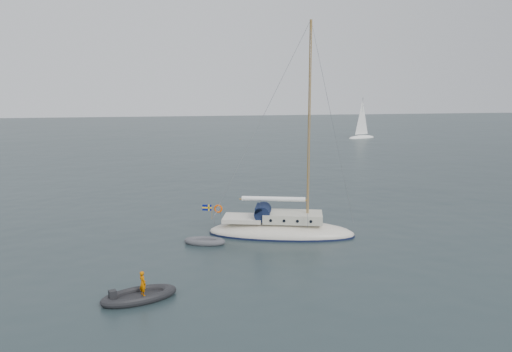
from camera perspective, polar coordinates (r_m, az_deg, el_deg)
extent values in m
plane|color=black|center=(33.36, -1.67, -7.30)|extent=(300.00, 300.00, 0.00)
ellipsoid|color=silver|center=(34.35, 2.90, -6.50)|extent=(9.91, 3.08, 1.65)
cube|color=beige|center=(34.24, 4.17, -4.60)|extent=(3.96, 2.09, 0.61)
cube|color=silver|center=(33.56, -1.48, -5.19)|extent=(2.64, 2.09, 0.28)
cylinder|color=#0F1833|center=(33.69, 0.83, -4.28)|extent=(1.06, 1.82, 1.06)
cube|color=#0F1833|center=(33.60, 0.46, -3.94)|extent=(0.50, 1.82, 0.44)
cylinder|color=olive|center=(33.50, 5.95, 5.98)|extent=(0.17, 0.17, 13.21)
cylinder|color=olive|center=(33.46, 5.98, 7.11)|extent=(0.06, 2.42, 0.06)
cylinder|color=olive|center=(33.64, 2.03, -2.78)|extent=(4.62, 0.11, 0.11)
cylinder|color=white|center=(33.63, 2.03, -2.69)|extent=(4.30, 0.31, 0.31)
cylinder|color=gray|center=(33.20, -4.49, -4.54)|extent=(0.04, 2.42, 0.04)
torus|color=#F65100|center=(33.83, -4.72, -4.27)|extent=(0.59, 0.11, 0.59)
cylinder|color=olive|center=(33.19, -5.15, -4.75)|extent=(0.03, 0.03, 0.99)
cube|color=navy|center=(33.07, -5.73, -4.22)|extent=(0.66, 0.02, 0.42)
cube|color=yellow|center=(33.07, -5.73, -4.22)|extent=(0.68, 0.03, 0.10)
cube|color=yellow|center=(33.09, -5.52, -4.22)|extent=(0.10, 0.03, 0.44)
cylinder|color=black|center=(34.89, 1.44, -4.30)|extent=(0.20, 0.07, 0.20)
cylinder|color=black|center=(32.90, 2.25, -5.19)|extent=(0.20, 0.07, 0.20)
cylinder|color=black|center=(35.09, 2.85, -4.22)|extent=(0.20, 0.07, 0.20)
cylinder|color=black|center=(33.11, 3.74, -5.10)|extent=(0.20, 0.07, 0.20)
cylinder|color=black|center=(35.31, 4.24, -4.15)|extent=(0.20, 0.07, 0.20)
cylinder|color=black|center=(33.35, 5.21, -5.02)|extent=(0.20, 0.07, 0.20)
cylinder|color=black|center=(35.55, 5.61, -4.07)|extent=(0.20, 0.07, 0.20)
cylinder|color=black|center=(33.60, 6.65, -4.93)|extent=(0.20, 0.07, 0.20)
cube|color=#4E4E53|center=(32.65, -5.89, -7.52)|extent=(1.64, 0.67, 0.10)
cube|color=black|center=(25.01, -13.19, -13.30)|extent=(2.29, 0.95, 0.11)
cube|color=black|center=(24.98, -16.14, -12.73)|extent=(0.33, 0.33, 0.57)
imported|color=#CC6300|center=(24.76, -12.80, -11.92)|extent=(0.37, 0.49, 1.21)
ellipsoid|color=white|center=(102.69, 11.96, 4.28)|extent=(6.47, 2.16, 1.08)
cylinder|color=gray|center=(102.37, 12.05, 6.65)|extent=(0.11, 0.11, 7.54)
cone|color=white|center=(102.35, 12.02, 6.65)|extent=(3.45, 3.45, 7.00)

